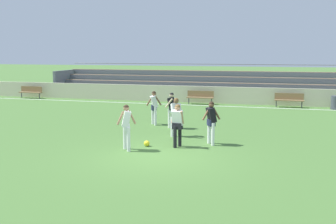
% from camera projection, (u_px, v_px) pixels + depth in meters
% --- Properties ---
extents(ground_plane, '(160.00, 160.00, 0.00)m').
position_uv_depth(ground_plane, '(159.00, 156.00, 12.74)').
color(ground_plane, '#477033').
extents(field_line_sideline, '(44.00, 0.12, 0.01)m').
position_uv_depth(field_line_sideline, '(211.00, 106.00, 24.65)').
color(field_line_sideline, white).
rests_on(field_line_sideline, ground).
extents(sideline_wall, '(48.00, 0.16, 1.16)m').
position_uv_depth(sideline_wall, '(214.00, 95.00, 25.81)').
color(sideline_wall, beige).
rests_on(sideline_wall, ground).
extents(bleacher_stand, '(25.11, 3.64, 2.58)m').
position_uv_depth(bleacher_stand, '(214.00, 84.00, 28.14)').
color(bleacher_stand, '#897051').
rests_on(bleacher_stand, ground).
extents(bench_far_left, '(1.80, 0.40, 0.90)m').
position_uv_depth(bench_far_left, '(289.00, 99.00, 23.94)').
color(bench_far_left, olive).
rests_on(bench_far_left, ground).
extents(bench_near_bin, '(1.80, 0.40, 0.90)m').
position_uv_depth(bench_near_bin, '(200.00, 96.00, 25.37)').
color(bench_near_bin, olive).
rests_on(bench_near_bin, ground).
extents(bench_near_wall_gap, '(1.80, 0.40, 0.90)m').
position_uv_depth(bench_near_wall_gap, '(31.00, 91.00, 28.65)').
color(bench_near_wall_gap, olive).
rests_on(bench_near_wall_gap, ground).
extents(trash_bin, '(0.54, 0.54, 0.84)m').
position_uv_depth(trash_bin, '(335.00, 103.00, 23.09)').
color(trash_bin, '#3D424C').
rests_on(trash_bin, ground).
extents(player_white_challenging, '(0.48, 0.41, 1.61)m').
position_uv_depth(player_white_challenging, '(177.00, 122.00, 13.86)').
color(player_white_challenging, black).
rests_on(player_white_challenging, ground).
extents(player_white_wide_left, '(0.65, 0.48, 1.66)m').
position_uv_depth(player_white_wide_left, '(126.00, 123.00, 13.41)').
color(player_white_wide_left, white).
rests_on(player_white_wide_left, ground).
extents(player_dark_pressing_high, '(0.69, 0.50, 1.66)m').
position_uv_depth(player_dark_pressing_high, '(211.00, 119.00, 14.24)').
color(player_dark_pressing_high, white).
rests_on(player_dark_pressing_high, ground).
extents(player_white_trailing_run, '(0.71, 0.51, 1.64)m').
position_uv_depth(player_white_trailing_run, '(154.00, 105.00, 18.14)').
color(player_white_trailing_run, white).
rests_on(player_white_trailing_run, ground).
extents(player_white_on_ball, '(0.53, 0.69, 1.63)m').
position_uv_depth(player_white_on_ball, '(176.00, 114.00, 15.62)').
color(player_white_on_ball, white).
rests_on(player_white_on_ball, ground).
extents(player_dark_dropping_back, '(0.54, 0.46, 1.67)m').
position_uv_depth(player_dark_dropping_back, '(172.00, 107.00, 17.26)').
color(player_dark_dropping_back, white).
rests_on(player_dark_dropping_back, ground).
extents(soccer_ball, '(0.22, 0.22, 0.22)m').
position_uv_depth(soccer_ball, '(147.00, 143.00, 14.10)').
color(soccer_ball, yellow).
rests_on(soccer_ball, ground).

